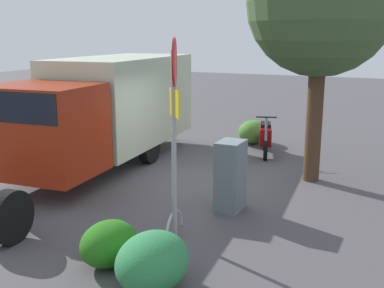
{
  "coord_description": "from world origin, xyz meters",
  "views": [
    {
      "loc": [
        9.55,
        4.12,
        3.35
      ],
      "look_at": [
        0.65,
        0.03,
        1.06
      ],
      "focal_mm": 43.86,
      "sensor_mm": 36.0,
      "label": 1
    }
  ],
  "objects_px": {
    "motorcycle": "(265,136)",
    "street_tree": "(321,3)",
    "stop_sign": "(174,108)",
    "utility_cabinet": "(230,176)",
    "box_truck_near": "(105,106)",
    "bike_rack_hoop": "(174,234)"
  },
  "relations": [
    {
      "from": "street_tree",
      "to": "box_truck_near",
      "type": "bearing_deg",
      "value": -79.98
    },
    {
      "from": "stop_sign",
      "to": "utility_cabinet",
      "type": "xyz_separation_m",
      "value": [
        -1.6,
        0.39,
        -1.52
      ]
    },
    {
      "from": "utility_cabinet",
      "to": "bike_rack_hoop",
      "type": "xyz_separation_m",
      "value": [
        1.5,
        -0.47,
        -0.69
      ]
    },
    {
      "from": "stop_sign",
      "to": "bike_rack_hoop",
      "type": "xyz_separation_m",
      "value": [
        -0.1,
        -0.08,
        -2.21
      ]
    },
    {
      "from": "stop_sign",
      "to": "street_tree",
      "type": "relative_size",
      "value": 0.58
    },
    {
      "from": "box_truck_near",
      "to": "street_tree",
      "type": "height_order",
      "value": "street_tree"
    },
    {
      "from": "bike_rack_hoop",
      "to": "motorcycle",
      "type": "bearing_deg",
      "value": -178.73
    },
    {
      "from": "street_tree",
      "to": "bike_rack_hoop",
      "type": "relative_size",
      "value": 6.68
    },
    {
      "from": "motorcycle",
      "to": "stop_sign",
      "type": "distance_m",
      "value": 6.39
    },
    {
      "from": "street_tree",
      "to": "bike_rack_hoop",
      "type": "xyz_separation_m",
      "value": [
        4.09,
        -1.55,
        -4.02
      ]
    },
    {
      "from": "stop_sign",
      "to": "utility_cabinet",
      "type": "distance_m",
      "value": 2.24
    },
    {
      "from": "motorcycle",
      "to": "bike_rack_hoop",
      "type": "bearing_deg",
      "value": -15.55
    },
    {
      "from": "box_truck_near",
      "to": "motorcycle",
      "type": "xyz_separation_m",
      "value": [
        -2.87,
        3.44,
        -1.04
      ]
    },
    {
      "from": "stop_sign",
      "to": "utility_cabinet",
      "type": "relative_size",
      "value": 2.41
    },
    {
      "from": "motorcycle",
      "to": "stop_sign",
      "type": "bearing_deg",
      "value": -14.84
    },
    {
      "from": "stop_sign",
      "to": "bike_rack_hoop",
      "type": "relative_size",
      "value": 3.89
    },
    {
      "from": "box_truck_near",
      "to": "stop_sign",
      "type": "relative_size",
      "value": 2.62
    },
    {
      "from": "motorcycle",
      "to": "box_truck_near",
      "type": "bearing_deg",
      "value": -67.02
    },
    {
      "from": "motorcycle",
      "to": "bike_rack_hoop",
      "type": "distance_m",
      "value": 6.08
    },
    {
      "from": "motorcycle",
      "to": "street_tree",
      "type": "height_order",
      "value": "street_tree"
    },
    {
      "from": "motorcycle",
      "to": "bike_rack_hoop",
      "type": "relative_size",
      "value": 2.07
    },
    {
      "from": "box_truck_near",
      "to": "stop_sign",
      "type": "height_order",
      "value": "stop_sign"
    }
  ]
}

